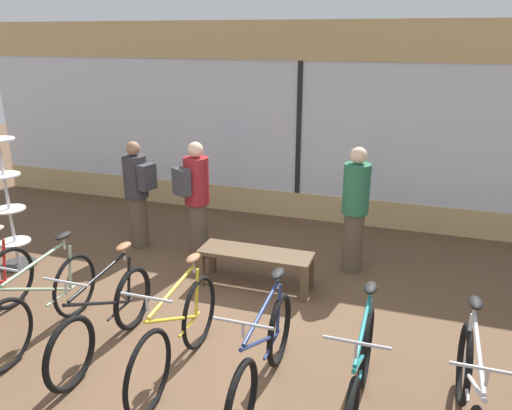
{
  "coord_description": "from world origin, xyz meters",
  "views": [
    {
      "loc": [
        1.88,
        -3.95,
        3.0
      ],
      "look_at": [
        0.0,
        1.69,
        0.95
      ],
      "focal_mm": 35.0,
      "sensor_mm": 36.0,
      "label": 1
    }
  ],
  "objects": [
    {
      "name": "bicycle_center_left",
      "position": [
        -0.84,
        -0.43,
        0.37
      ],
      "size": [
        0.46,
        1.7,
        1.02
      ],
      "color": "black",
      "rests_on": "ground_plane"
    },
    {
      "name": "accessory_rack",
      "position": [
        -3.15,
        0.87,
        0.75
      ],
      "size": [
        0.48,
        0.48,
        1.84
      ],
      "color": "#333333",
      "rests_on": "ground_plane"
    },
    {
      "name": "bicycle_left",
      "position": [
        -1.58,
        -0.41,
        0.4
      ],
      "size": [
        0.46,
        1.73,
        1.04
      ],
      "color": "black",
      "rests_on": "ground_plane"
    },
    {
      "name": "customer_by_window",
      "position": [
        -1.89,
        1.98,
        0.85
      ],
      "size": [
        0.54,
        0.42,
        1.58
      ],
      "color": "brown",
      "rests_on": "ground_plane"
    },
    {
      "name": "bicycle_right",
      "position": [
        1.62,
        -0.56,
        0.39
      ],
      "size": [
        0.46,
        1.75,
        1.04
      ],
      "color": "black",
      "rests_on": "ground_plane"
    },
    {
      "name": "display_bench",
      "position": [
        0.11,
        1.34,
        0.38
      ],
      "size": [
        1.4,
        0.44,
        0.47
      ],
      "color": "brown",
      "rests_on": "ground_plane"
    },
    {
      "name": "ground_plane",
      "position": [
        0.0,
        0.0,
        0.0
      ],
      "size": [
        24.0,
        24.0,
        0.0
      ],
      "primitive_type": "plane",
      "color": "brown"
    },
    {
      "name": "customer_near_rack",
      "position": [
        1.18,
        2.16,
        0.88
      ],
      "size": [
        0.48,
        0.48,
        1.68
      ],
      "color": "brown",
      "rests_on": "ground_plane"
    },
    {
      "name": "bicycle_center",
      "position": [
        -0.03,
        -0.49,
        0.4
      ],
      "size": [
        0.46,
        1.73,
        1.05
      ],
      "color": "black",
      "rests_on": "ground_plane"
    },
    {
      "name": "bicycle_center_right",
      "position": [
        0.8,
        -0.53,
        0.38
      ],
      "size": [
        0.46,
        1.75,
        1.03
      ],
      "color": "black",
      "rests_on": "ground_plane"
    },
    {
      "name": "customer_mid_floor",
      "position": [
        -0.92,
        1.88,
        0.89
      ],
      "size": [
        0.49,
        0.56,
        1.66
      ],
      "color": "brown",
      "rests_on": "ground_plane"
    },
    {
      "name": "shop_back_wall",
      "position": [
        0.0,
        3.91,
        1.64
      ],
      "size": [
        12.0,
        0.08,
        3.2
      ],
      "color": "tan",
      "rests_on": "ground_plane"
    },
    {
      "name": "bicycle_far_right",
      "position": [
        2.43,
        -0.54,
        0.38
      ],
      "size": [
        0.46,
        1.77,
        1.03
      ],
      "color": "black",
      "rests_on": "ground_plane"
    }
  ]
}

